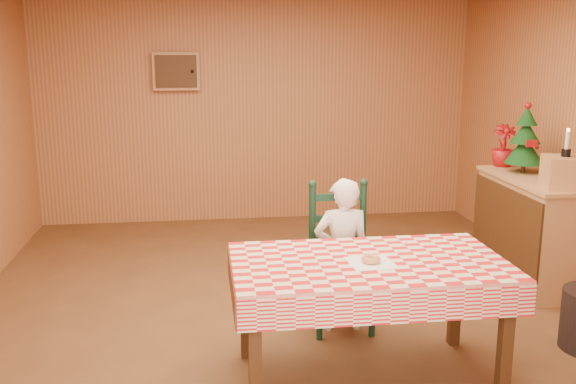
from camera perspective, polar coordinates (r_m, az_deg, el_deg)
The scene contains 12 objects.
ground at distance 4.95m, azimuth 0.31°, elevation -11.30°, with size 6.00×6.00×0.00m, color brown.
cabin_walls at distance 5.05m, azimuth -0.54°, elevation 10.57°, with size 5.10×6.05×2.65m.
dining_table at distance 3.93m, azimuth 7.15°, elevation -7.17°, with size 1.66×0.96×0.77m.
ladder_chair at distance 4.71m, azimuth 4.66°, elevation -6.05°, with size 0.44×0.40×1.08m.
seated_child at distance 4.64m, azimuth 4.82°, elevation -5.59°, with size 0.41×0.27×1.12m, color white.
napkin at distance 3.85m, azimuth 7.38°, elevation -6.24°, with size 0.26×0.26×0.00m, color white.
donut at distance 3.85m, azimuth 7.38°, elevation -5.95°, with size 0.12×0.12×0.04m, color #D2894B.
shelf_unit at distance 5.97m, azimuth 20.83°, elevation -3.17°, with size 0.54×1.24×0.93m.
crate at distance 5.50m, azimuth 23.34°, elevation 1.63°, with size 0.30×0.30×0.25m, color tan.
christmas_tree at distance 6.04m, azimuth 20.35°, elevation 4.29°, with size 0.34×0.34×0.62m.
flower_arrangement at distance 6.29m, azimuth 18.62°, elevation 3.93°, with size 0.22×0.22×0.39m, color #9B0E11.
candle_set at distance 5.47m, azimuth 23.51°, elevation 3.58°, with size 0.07×0.07×0.22m.
Camera 1 is at (-0.63, -4.47, 2.02)m, focal length 40.00 mm.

